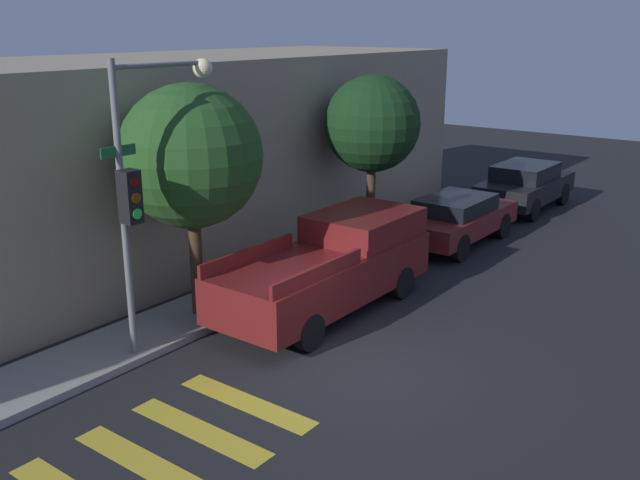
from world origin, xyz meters
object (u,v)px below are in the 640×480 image
(sedan_near_corner, at_px, (456,218))
(sedan_middle, at_px, (525,185))
(tree_near_corner, at_px, (191,157))
(tree_midblock, at_px, (372,125))
(traffic_light_pole, at_px, (146,167))
(pickup_truck, at_px, (332,265))

(sedan_near_corner, height_order, sedan_middle, sedan_middle)
(tree_near_corner, relative_size, tree_midblock, 1.04)
(traffic_light_pole, distance_m, sedan_near_corner, 9.90)
(pickup_truck, height_order, tree_near_corner, tree_near_corner)
(sedan_middle, relative_size, tree_midblock, 0.94)
(sedan_near_corner, bearing_deg, sedan_middle, 0.00)
(traffic_light_pole, height_order, sedan_middle, traffic_light_pole)
(pickup_truck, bearing_deg, traffic_light_pole, 160.90)
(tree_midblock, bearing_deg, sedan_middle, -15.58)
(pickup_truck, relative_size, tree_near_corner, 1.12)
(pickup_truck, relative_size, sedan_middle, 1.25)
(sedan_near_corner, xyz_separation_m, tree_midblock, (-1.54, 1.80, 2.56))
(sedan_middle, xyz_separation_m, tree_near_corner, (-12.82, 1.80, 2.56))
(pickup_truck, bearing_deg, tree_midblock, 23.01)
(pickup_truck, relative_size, sedan_near_corner, 1.26)
(sedan_near_corner, distance_m, tree_midblock, 3.49)
(pickup_truck, xyz_separation_m, sedan_middle, (10.67, 0.00, -0.16))
(traffic_light_pole, relative_size, tree_midblock, 1.16)
(sedan_near_corner, xyz_separation_m, sedan_middle, (4.90, 0.00, 0.06))
(sedan_middle, distance_m, tree_midblock, 7.14)
(tree_near_corner, bearing_deg, sedan_near_corner, -12.78)
(traffic_light_pole, bearing_deg, sedan_near_corner, -7.67)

